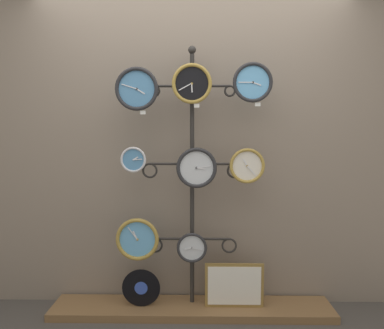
# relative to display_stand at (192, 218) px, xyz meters

# --- Properties ---
(shop_wall) EXTENTS (4.40, 0.04, 2.80)m
(shop_wall) POSITION_rel_display_stand_xyz_m (0.00, 0.16, 0.66)
(shop_wall) COLOR gray
(shop_wall) RESTS_ON ground_plane
(low_shelf) EXTENTS (2.20, 0.36, 0.06)m
(low_shelf) POSITION_rel_display_stand_xyz_m (0.00, -0.06, -0.71)
(low_shelf) COLOR brown
(low_shelf) RESTS_ON ground_plane
(display_stand) EXTENTS (0.78, 0.33, 2.07)m
(display_stand) POSITION_rel_display_stand_xyz_m (0.00, 0.00, 0.00)
(display_stand) COLOR #282623
(display_stand) RESTS_ON ground_plane
(clock_top_left) EXTENTS (0.32, 0.04, 0.32)m
(clock_top_left) POSITION_rel_display_stand_xyz_m (-0.40, -0.12, 1.00)
(clock_top_left) COLOR #4C84B2
(clock_top_center) EXTENTS (0.30, 0.04, 0.30)m
(clock_top_center) POSITION_rel_display_stand_xyz_m (-0.00, -0.11, 1.03)
(clock_top_center) COLOR black
(clock_top_right) EXTENTS (0.29, 0.04, 0.29)m
(clock_top_right) POSITION_rel_display_stand_xyz_m (0.45, -0.09, 1.04)
(clock_top_right) COLOR #60A8DB
(clock_middle_left) EXTENTS (0.20, 0.04, 0.20)m
(clock_middle_left) POSITION_rel_display_stand_xyz_m (-0.44, -0.08, 0.47)
(clock_middle_left) COLOR #4C84B2
(clock_middle_center) EXTENTS (0.31, 0.04, 0.31)m
(clock_middle_center) POSITION_rel_display_stand_xyz_m (0.04, -0.09, 0.41)
(clock_middle_center) COLOR silver
(clock_middle_right) EXTENTS (0.27, 0.04, 0.27)m
(clock_middle_right) POSITION_rel_display_stand_xyz_m (0.42, -0.08, 0.43)
(clock_middle_right) COLOR silver
(clock_bottom_left) EXTENTS (0.33, 0.04, 0.33)m
(clock_bottom_left) POSITION_rel_display_stand_xyz_m (-0.42, -0.11, -0.14)
(clock_bottom_left) COLOR #60A8DB
(clock_bottom_center) EXTENTS (0.23, 0.04, 0.23)m
(clock_bottom_center) POSITION_rel_display_stand_xyz_m (-0.00, -0.10, -0.20)
(clock_bottom_center) COLOR silver
(vinyl_record) EXTENTS (0.30, 0.01, 0.30)m
(vinyl_record) POSITION_rel_display_stand_xyz_m (-0.40, -0.09, -0.53)
(vinyl_record) COLOR black
(vinyl_record) RESTS_ON low_shelf
(picture_frame) EXTENTS (0.46, 0.02, 0.35)m
(picture_frame) POSITION_rel_display_stand_xyz_m (0.33, -0.09, -0.51)
(picture_frame) COLOR olive
(picture_frame) RESTS_ON low_shelf
(price_tag_upper) EXTENTS (0.04, 0.00, 0.03)m
(price_tag_upper) POSITION_rel_display_stand_xyz_m (-0.36, -0.12, 0.82)
(price_tag_upper) COLOR white
(price_tag_mid) EXTENTS (0.04, 0.00, 0.03)m
(price_tag_mid) POSITION_rel_display_stand_xyz_m (0.04, -0.11, 0.87)
(price_tag_mid) COLOR white
(price_tag_lower) EXTENTS (0.04, 0.00, 0.03)m
(price_tag_lower) POSITION_rel_display_stand_xyz_m (0.49, -0.09, 0.88)
(price_tag_lower) COLOR white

